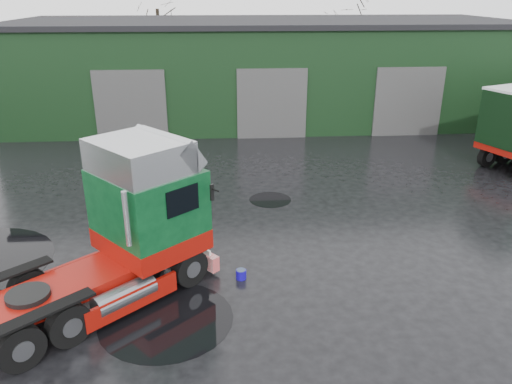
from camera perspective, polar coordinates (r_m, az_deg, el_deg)
ground at (r=16.45m, az=-0.43°, el=-7.24°), size 100.00×100.00×0.00m
warehouse at (r=34.79m, az=0.84°, el=13.97°), size 32.40×12.40×6.30m
hero_tractor at (r=13.79m, az=-18.88°, el=-4.41°), size 7.21×6.91×4.36m
wash_bucket at (r=15.15m, az=-1.72°, el=-9.38°), size 0.41×0.41×0.29m
tree_back_a at (r=44.74m, az=-11.04°, el=17.44°), size 4.40×4.40×9.50m
tree_back_b at (r=45.84m, az=10.20°, el=16.34°), size 4.40×4.40×7.50m
puddle_0 at (r=13.76m, az=-10.20°, el=-14.12°), size 3.54×3.54×0.01m
puddle_1 at (r=20.65m, az=1.63°, el=-0.88°), size 1.73×1.73×0.01m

